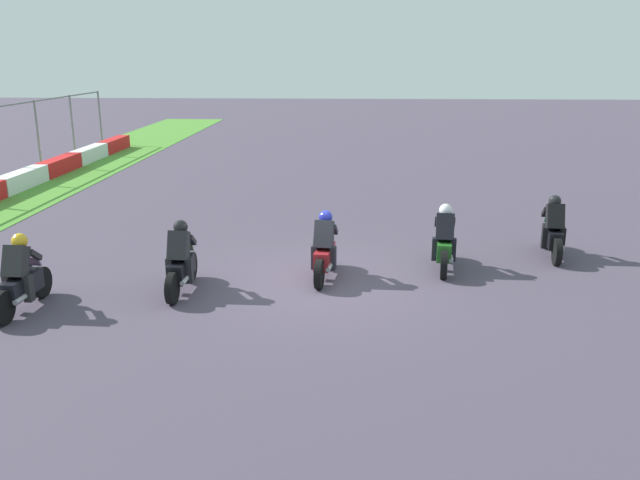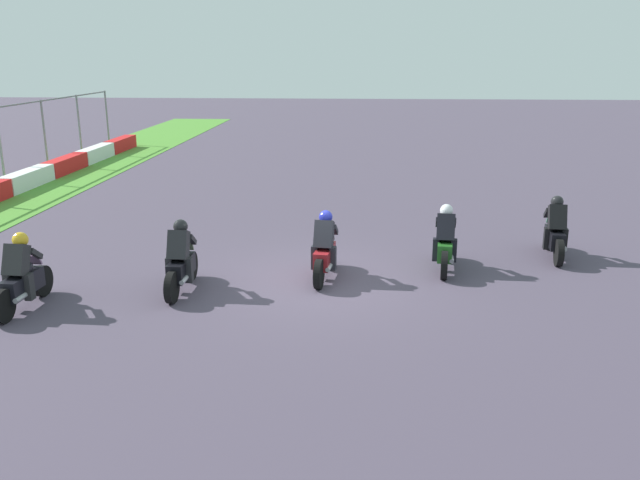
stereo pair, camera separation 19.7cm
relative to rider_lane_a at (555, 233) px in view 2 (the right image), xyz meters
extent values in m
plane|color=#4A3F51|center=(-2.09, 5.58, -0.62)|extent=(120.00, 120.00, 0.00)
cube|color=silver|center=(7.49, 17.04, -0.30)|extent=(3.13, 0.60, 0.64)
cube|color=red|center=(10.68, 17.04, -0.30)|extent=(3.13, 0.60, 0.64)
cube|color=silver|center=(13.87, 17.04, -0.30)|extent=(3.13, 0.60, 0.64)
cube|color=red|center=(17.07, 17.04, -0.30)|extent=(3.13, 0.60, 0.64)
cylinder|color=slate|center=(8.81, 18.67, 0.81)|extent=(0.10, 0.10, 2.86)
cylinder|color=slate|center=(12.44, 18.67, 0.81)|extent=(0.10, 0.10, 2.86)
cylinder|color=slate|center=(16.07, 18.67, 0.81)|extent=(0.10, 0.10, 2.86)
cylinder|color=slate|center=(19.70, 18.67, 0.81)|extent=(0.10, 0.10, 2.86)
cylinder|color=black|center=(0.70, -0.07, -0.30)|extent=(0.65, 0.21, 0.64)
cylinder|color=black|center=(-0.69, 0.07, -0.30)|extent=(0.65, 0.21, 0.64)
cube|color=black|center=(0.00, 0.00, -0.12)|extent=(1.13, 0.43, 0.40)
ellipsoid|color=black|center=(0.10, -0.01, 0.18)|extent=(0.51, 0.35, 0.24)
cube|color=red|center=(-0.50, 0.05, -0.10)|extent=(0.08, 0.17, 0.08)
cylinder|color=#A5A5AD|center=(-0.36, -0.12, -0.25)|extent=(0.43, 0.14, 0.10)
cube|color=black|center=(-0.10, 0.01, 0.40)|extent=(0.52, 0.45, 0.66)
sphere|color=black|center=(0.12, -0.01, 0.74)|extent=(0.33, 0.33, 0.30)
cube|color=#3F8E66|center=(0.50, -0.05, 0.22)|extent=(0.18, 0.27, 0.23)
cube|color=black|center=(-0.09, 0.21, -0.12)|extent=(0.19, 0.16, 0.52)
cube|color=black|center=(-0.14, -0.19, -0.12)|extent=(0.19, 0.16, 0.52)
cube|color=black|center=(0.30, 0.15, 0.42)|extent=(0.39, 0.14, 0.31)
cube|color=black|center=(0.26, -0.21, 0.42)|extent=(0.39, 0.14, 0.31)
cylinder|color=black|center=(-0.40, 2.69, -0.30)|extent=(0.65, 0.21, 0.64)
cylinder|color=black|center=(-1.80, 2.85, -0.30)|extent=(0.65, 0.21, 0.64)
cube|color=#246221|center=(-1.10, 2.77, -0.12)|extent=(1.13, 0.45, 0.40)
ellipsoid|color=#246221|center=(-1.00, 2.76, 0.18)|extent=(0.51, 0.35, 0.24)
cube|color=red|center=(-1.61, 2.83, -0.10)|extent=(0.08, 0.17, 0.08)
cylinder|color=#A5A5AD|center=(-1.47, 2.65, -0.25)|extent=(0.43, 0.15, 0.10)
cube|color=black|center=(-1.20, 2.78, 0.40)|extent=(0.53, 0.45, 0.66)
sphere|color=silver|center=(-0.98, 2.76, 0.74)|extent=(0.33, 0.33, 0.30)
cube|color=olive|center=(-0.60, 2.71, 0.22)|extent=(0.18, 0.28, 0.23)
cube|color=black|center=(-1.20, 2.98, -0.12)|extent=(0.19, 0.16, 0.52)
cube|color=black|center=(-1.24, 2.59, -0.12)|extent=(0.19, 0.16, 0.52)
cube|color=black|center=(-0.80, 2.92, 0.42)|extent=(0.39, 0.14, 0.31)
cube|color=black|center=(-0.84, 2.56, 0.42)|extent=(0.39, 0.14, 0.31)
cylinder|color=black|center=(-1.18, 5.40, -0.30)|extent=(0.65, 0.21, 0.64)
cylinder|color=black|center=(-2.57, 5.56, -0.30)|extent=(0.65, 0.21, 0.64)
cube|color=maroon|center=(-1.88, 5.48, -0.12)|extent=(1.13, 0.45, 0.40)
ellipsoid|color=maroon|center=(-1.78, 5.47, 0.18)|extent=(0.51, 0.35, 0.24)
cube|color=red|center=(-2.38, 5.54, -0.10)|extent=(0.08, 0.17, 0.08)
cylinder|color=#A5A5AD|center=(-2.24, 5.36, -0.25)|extent=(0.43, 0.15, 0.10)
cube|color=#23232B|center=(-1.98, 5.49, 0.40)|extent=(0.53, 0.45, 0.66)
sphere|color=#2229A6|center=(-1.76, 5.46, 0.74)|extent=(0.33, 0.33, 0.30)
cube|color=slate|center=(-1.38, 5.42, 0.22)|extent=(0.18, 0.28, 0.23)
cube|color=#23232B|center=(-1.97, 5.69, -0.12)|extent=(0.20, 0.16, 0.52)
cube|color=#23232B|center=(-2.02, 5.29, -0.12)|extent=(0.20, 0.16, 0.52)
cube|color=#23232B|center=(-1.58, 5.62, 0.42)|extent=(0.39, 0.14, 0.31)
cube|color=#23232B|center=(-1.62, 5.27, 0.42)|extent=(0.39, 0.14, 0.31)
cylinder|color=black|center=(-2.18, 8.40, -0.30)|extent=(0.64, 0.15, 0.64)
cylinder|color=black|center=(-3.58, 8.42, -0.30)|extent=(0.64, 0.15, 0.64)
cube|color=black|center=(-2.88, 8.41, -0.12)|extent=(1.11, 0.34, 0.40)
ellipsoid|color=black|center=(-2.78, 8.41, 0.18)|extent=(0.49, 0.31, 0.24)
cube|color=red|center=(-3.39, 8.42, -0.10)|extent=(0.06, 0.16, 0.08)
cylinder|color=#A5A5AD|center=(-3.23, 8.26, -0.25)|extent=(0.42, 0.11, 0.10)
cube|color=#232326|center=(-2.98, 8.41, 0.40)|extent=(0.49, 0.41, 0.66)
sphere|color=black|center=(-2.76, 8.41, 0.74)|extent=(0.31, 0.31, 0.30)
cube|color=slate|center=(-2.38, 8.40, 0.22)|extent=(0.16, 0.26, 0.23)
cube|color=#232326|center=(-3.00, 8.61, -0.12)|extent=(0.18, 0.14, 0.52)
cube|color=#232326|center=(-3.00, 8.21, -0.12)|extent=(0.18, 0.14, 0.52)
cube|color=#232326|center=(-2.60, 8.58, 0.42)|extent=(0.39, 0.11, 0.31)
cube|color=#232326|center=(-2.60, 8.22, 0.42)|extent=(0.39, 0.11, 0.31)
cylinder|color=black|center=(-3.36, 11.18, -0.30)|extent=(0.65, 0.17, 0.64)
cylinder|color=black|center=(-4.76, 11.24, -0.30)|extent=(0.65, 0.17, 0.64)
cube|color=black|center=(-4.06, 11.21, -0.12)|extent=(1.11, 0.37, 0.40)
ellipsoid|color=black|center=(-3.96, 11.20, 0.18)|extent=(0.49, 0.32, 0.24)
cube|color=red|center=(-4.57, 11.23, -0.10)|extent=(0.07, 0.16, 0.08)
cylinder|color=#A5A5AD|center=(-4.42, 11.06, -0.25)|extent=(0.42, 0.12, 0.10)
cube|color=#262627|center=(-4.16, 11.21, 0.40)|extent=(0.50, 0.42, 0.66)
sphere|color=gold|center=(-3.94, 11.20, 0.74)|extent=(0.31, 0.31, 0.30)
cube|color=slate|center=(-3.56, 11.19, 0.22)|extent=(0.17, 0.27, 0.23)
cube|color=#262627|center=(-4.18, 11.41, -0.12)|extent=(0.19, 0.15, 0.52)
cube|color=#262627|center=(-4.19, 11.01, -0.12)|extent=(0.19, 0.15, 0.52)
cube|color=#262627|center=(-3.78, 11.38, 0.42)|extent=(0.39, 0.12, 0.31)
cube|color=#262627|center=(-3.79, 11.02, 0.42)|extent=(0.39, 0.12, 0.31)
camera|label=1|loc=(-15.56, 4.88, 4.17)|focal=36.64mm
camera|label=2|loc=(-15.55, 4.69, 4.17)|focal=36.64mm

